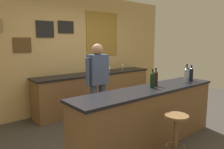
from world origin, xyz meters
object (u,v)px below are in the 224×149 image
wine_glass_b (123,65)px  wine_bottle_c (186,75)px  wine_glass_a (109,67)px  bar_stool (176,130)px  bartender (98,80)px  wine_bottle_a (152,80)px  wine_bottle_b (156,78)px  wine_bottle_d (191,74)px  wine_bottle_e (187,72)px

wine_glass_b → wine_bottle_c: bearing=-101.1°
wine_bottle_c → wine_glass_b: wine_bottle_c is taller
wine_glass_a → bar_stool: bearing=-109.1°
bar_stool → wine_bottle_c: size_ratio=2.22×
bartender → wine_bottle_a: bartender is taller
wine_bottle_a → wine_glass_a: wine_bottle_a is taller
wine_bottle_b → wine_bottle_d: same height
wine_bottle_b → wine_glass_b: size_ratio=1.97×
bartender → wine_bottle_a: (0.33, -1.04, 0.12)m
wine_bottle_d → wine_bottle_e: (0.12, 0.17, 0.00)m
bartender → wine_bottle_c: size_ratio=5.29×
wine_bottle_e → wine_glass_b: 2.06m
wine_bottle_e → wine_glass_a: size_ratio=1.97×
wine_bottle_a → wine_glass_b: (1.29, 2.14, -0.05)m
bar_stool → wine_bottle_c: wine_bottle_c is taller
bartender → bar_stool: bartender is taller
wine_bottle_c → wine_glass_b: 2.25m
wine_bottle_c → wine_bottle_e: bearing=29.3°
wine_bottle_b → wine_bottle_c: (0.70, -0.13, 0.00)m
wine_bottle_a → wine_glass_a: (0.68, 1.97, -0.05)m
wine_bottle_a → wine_bottle_c: size_ratio=1.00×
bar_stool → wine_bottle_d: wine_bottle_d is taller
wine_bottle_c → wine_bottle_e: same height
wine_bottle_a → wine_bottle_c: bearing=-4.6°
wine_glass_a → bartender: bearing=-137.4°
wine_bottle_e → bartender: bearing=146.6°
wine_bottle_a → wine_glass_a: 2.09m
bartender → wine_bottle_d: size_ratio=5.29×
wine_bottle_a → wine_bottle_e: bearing=4.2°
wine_bottle_a → wine_bottle_b: 0.17m
wine_bottle_a → wine_bottle_e: (1.13, 0.08, 0.00)m
wine_bottle_a → wine_bottle_d: bearing=-4.8°
wine_glass_b → wine_bottle_e: bearing=-94.5°
bartender → wine_glass_b: bartender is taller
bartender → wine_bottle_a: size_ratio=5.29×
wine_bottle_d → wine_bottle_b: bearing=170.3°
wine_glass_b → wine_bottle_a: bearing=-121.1°
bartender → wine_bottle_e: size_ratio=5.29×
wine_bottle_a → wine_bottle_d: size_ratio=1.00×
wine_bottle_e → wine_glass_b: size_ratio=1.97×
wine_bottle_d → wine_glass_a: bearing=98.9°
wine_bottle_b → wine_glass_a: bearing=74.6°
bar_stool → wine_bottle_c: 1.34m
bar_stool → wine_glass_a: wine_glass_a is taller
bartender → wine_bottle_b: (0.49, -0.98, 0.12)m
wine_bottle_c → wine_bottle_e: 0.31m
wine_bottle_b → wine_bottle_c: same height
wine_bottle_b → wine_glass_a: size_ratio=1.97×
wine_bottle_a → wine_bottle_d: same height
wine_bottle_c → wine_bottle_b: bearing=169.5°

